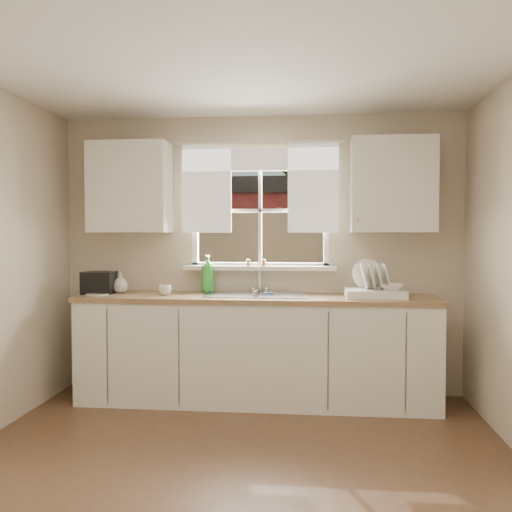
# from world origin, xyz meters

# --- Properties ---
(ground) EXTENTS (4.00, 4.00, 0.00)m
(ground) POSITION_xyz_m (0.00, 0.00, 0.00)
(ground) COLOR brown
(ground) RESTS_ON ground
(room_walls) EXTENTS (3.62, 4.02, 2.50)m
(room_walls) POSITION_xyz_m (0.00, -0.07, 1.24)
(room_walls) COLOR beige
(room_walls) RESTS_ON ground
(ceiling) EXTENTS (3.60, 4.00, 0.02)m
(ceiling) POSITION_xyz_m (0.00, 0.00, 2.50)
(ceiling) COLOR silver
(ceiling) RESTS_ON room_walls
(window) EXTENTS (1.38, 0.16, 1.06)m
(window) POSITION_xyz_m (0.00, 2.00, 1.49)
(window) COLOR white
(window) RESTS_ON room_walls
(curtains) EXTENTS (1.50, 0.03, 0.81)m
(curtains) POSITION_xyz_m (0.00, 1.95, 1.93)
(curtains) COLOR white
(curtains) RESTS_ON room_walls
(base_cabinets) EXTENTS (3.00, 0.62, 0.87)m
(base_cabinets) POSITION_xyz_m (0.00, 1.68, 0.43)
(base_cabinets) COLOR white
(base_cabinets) RESTS_ON ground
(countertop) EXTENTS (3.04, 0.65, 0.04)m
(countertop) POSITION_xyz_m (0.00, 1.68, 0.89)
(countertop) COLOR olive
(countertop) RESTS_ON base_cabinets
(upper_cabinet_left) EXTENTS (0.70, 0.33, 0.80)m
(upper_cabinet_left) POSITION_xyz_m (-1.15, 1.82, 1.85)
(upper_cabinet_left) COLOR white
(upper_cabinet_left) RESTS_ON room_walls
(upper_cabinet_right) EXTENTS (0.70, 0.33, 0.80)m
(upper_cabinet_right) POSITION_xyz_m (1.15, 1.82, 1.85)
(upper_cabinet_right) COLOR white
(upper_cabinet_right) RESTS_ON room_walls
(wall_outlet) EXTENTS (0.08, 0.01, 0.12)m
(wall_outlet) POSITION_xyz_m (0.88, 1.99, 1.08)
(wall_outlet) COLOR beige
(wall_outlet) RESTS_ON room_walls
(sill_jars) EXTENTS (0.18, 0.04, 0.06)m
(sill_jars) POSITION_xyz_m (-0.03, 1.94, 1.18)
(sill_jars) COLOR brown
(sill_jars) RESTS_ON window
(backyard) EXTENTS (20.00, 10.00, 6.13)m
(backyard) POSITION_xyz_m (0.58, 8.42, 3.46)
(backyard) COLOR #335421
(backyard) RESTS_ON ground
(sink) EXTENTS (0.88, 0.52, 0.40)m
(sink) POSITION_xyz_m (0.00, 1.71, 0.84)
(sink) COLOR #B7B7BC
(sink) RESTS_ON countertop
(dish_rack) EXTENTS (0.49, 0.37, 0.31)m
(dish_rack) POSITION_xyz_m (0.99, 1.68, 0.98)
(dish_rack) COLOR white
(dish_rack) RESTS_ON countertop
(bowl) EXTENTS (0.24, 0.24, 0.05)m
(bowl) POSITION_xyz_m (1.12, 1.63, 1.00)
(bowl) COLOR white
(bowl) RESTS_ON dish_rack
(soap_bottle_a) EXTENTS (0.13, 0.13, 0.34)m
(soap_bottle_a) POSITION_xyz_m (-0.46, 1.89, 1.08)
(soap_bottle_a) COLOR green
(soap_bottle_a) RESTS_ON countertop
(soap_bottle_b) EXTENTS (0.09, 0.09, 0.16)m
(soap_bottle_b) POSITION_xyz_m (-0.46, 1.88, 0.99)
(soap_bottle_b) COLOR blue
(soap_bottle_b) RESTS_ON countertop
(soap_bottle_c) EXTENTS (0.15, 0.15, 0.19)m
(soap_bottle_c) POSITION_xyz_m (-1.24, 1.78, 1.00)
(soap_bottle_c) COLOR beige
(soap_bottle_c) RESTS_ON countertop
(saucer) EXTENTS (0.20, 0.20, 0.01)m
(saucer) POSITION_xyz_m (-1.37, 1.59, 0.92)
(saucer) COLOR beige
(saucer) RESTS_ON countertop
(cup) EXTENTS (0.14, 0.14, 0.09)m
(cup) POSITION_xyz_m (-0.79, 1.64, 0.95)
(cup) COLOR silver
(cup) RESTS_ON countertop
(black_appliance) EXTENTS (0.27, 0.24, 0.19)m
(black_appliance) POSITION_xyz_m (-1.40, 1.71, 1.01)
(black_appliance) COLOR black
(black_appliance) RESTS_ON countertop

